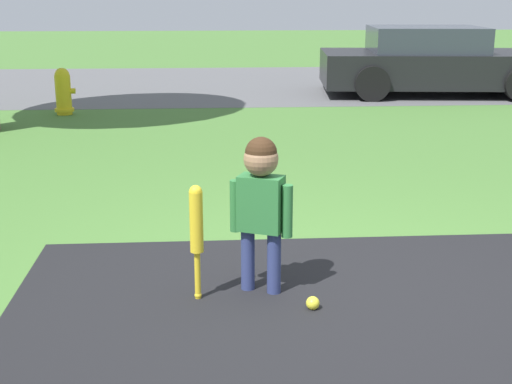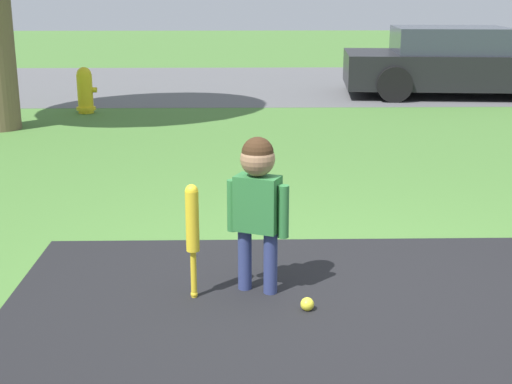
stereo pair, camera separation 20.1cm
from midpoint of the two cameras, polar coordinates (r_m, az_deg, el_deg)
name	(u,v)px [view 1 (the left image)]	position (r m, az deg, el deg)	size (l,w,h in m)	color
ground_plane	(337,297)	(4.14, 5.07, -8.35)	(60.00, 60.00, 0.00)	#477533
street_strip	(244,83)	(13.84, -1.39, 8.69)	(40.00, 6.00, 0.01)	#59595B
child	(261,193)	(4.00, -1.04, -0.11)	(0.35, 0.23, 0.91)	navy
baseball_bat	(196,226)	(3.96, -6.24, -2.76)	(0.08, 0.08, 0.67)	yellow
sports_ball	(313,303)	(3.95, 3.10, -8.88)	(0.08, 0.08, 0.08)	yellow
fire_hydrant	(63,92)	(10.60, -15.69, 7.73)	(0.31, 0.27, 0.66)	yellow
parked_car	(433,62)	(12.68, 13.52, 10.07)	(3.98, 2.30, 1.13)	black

